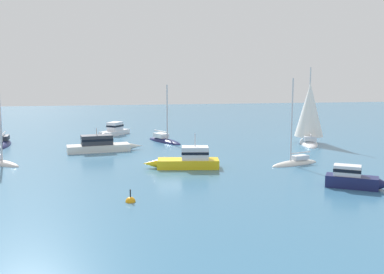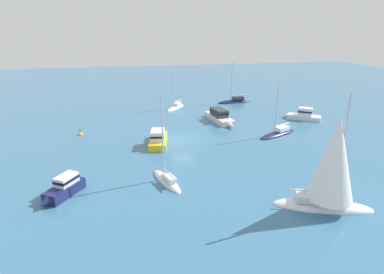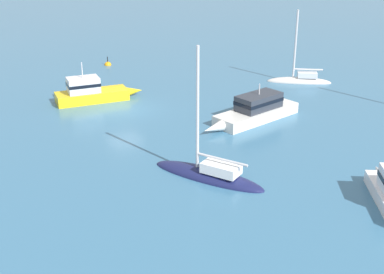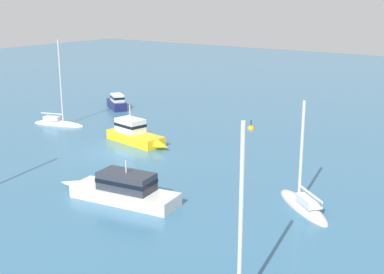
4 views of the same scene
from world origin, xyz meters
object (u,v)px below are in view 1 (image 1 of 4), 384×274
object	(u,v)px
yacht	(295,163)
sailboat	(164,140)
powerboat_1	(100,145)
yacht_1	(309,116)
sloop	(3,144)
launch	(188,160)
launch_1	(354,179)
channel_buoy	(130,202)
powerboat	(114,130)

from	to	relation	value
yacht	sailboat	distance (m)	18.77
powerboat_1	yacht_1	world-z (taller)	yacht_1
sloop	launch	distance (m)	24.92
launch	yacht	size ratio (longest dim) A/B	0.82
launch_1	sloop	bearing A→B (deg)	172.48
launch_1	sailboat	xyz separation A→B (m)	(-24.30, -10.96, -0.53)
yacht_1	channel_buoy	size ratio (longest dim) A/B	8.30
sailboat	channel_buoy	bearing A→B (deg)	-37.91
launch	sailboat	bearing A→B (deg)	-79.36
launch_1	yacht	world-z (taller)	yacht
sloop	launch_1	bearing A→B (deg)	44.80
powerboat	launch_1	distance (m)	35.61
sailboat	launch_1	bearing A→B (deg)	-2.09
yacht	sailboat	size ratio (longest dim) A/B	1.11
powerboat_1	channel_buoy	distance (m)	19.55
sailboat	channel_buoy	size ratio (longest dim) A/B	6.44
yacht	powerboat_1	xyz separation A→B (m)	(-10.16, -17.78, 0.58)
launch_1	sailboat	bearing A→B (deg)	146.62
powerboat_1	sailboat	distance (m)	9.41
launch	yacht	xyz separation A→B (m)	(0.28, 9.88, -0.59)
launch	channel_buoy	bearing A→B (deg)	69.58
powerboat_1	channel_buoy	bearing A→B (deg)	-91.26
sloop	yacht	size ratio (longest dim) A/B	0.96
powerboat_1	channel_buoy	world-z (taller)	powerboat_1
yacht	channel_buoy	world-z (taller)	yacht
launch	yacht_1	size ratio (longest dim) A/B	0.71
sloop	powerboat_1	world-z (taller)	sloop
powerboat_1	launch	bearing A→B (deg)	-59.84
powerboat	powerboat_1	distance (m)	12.69
powerboat	sloop	bearing A→B (deg)	-27.08
yacht	channel_buoy	bearing A→B (deg)	12.86
sloop	yacht_1	distance (m)	36.15
yacht_1	yacht	bearing A→B (deg)	169.54
sloop	sailboat	distance (m)	18.78
powerboat_1	sailboat	bearing A→B (deg)	27.97
powerboat_1	sloop	bearing A→B (deg)	142.96
sloop	yacht_1	bearing A→B (deg)	76.97
sloop	sailboat	bearing A→B (deg)	83.05
powerboat_1	yacht_1	xyz separation A→B (m)	(-1.28, 24.48, 2.53)
launch	channel_buoy	xyz separation A→B (m)	(9.51, -5.44, -0.73)
sloop	sailboat	xyz separation A→B (m)	(0.53, 18.77, -0.00)
launch_1	yacht	bearing A→B (deg)	127.24
yacht	channel_buoy	xyz separation A→B (m)	(9.22, -15.32, -0.14)
launch	launch_1	bearing A→B (deg)	149.58
launch_1	launch	bearing A→B (deg)	172.56
sloop	channel_buoy	distance (m)	28.92
launch_1	yacht_1	bearing A→B (deg)	105.74
yacht_1	channel_buoy	distance (m)	30.37
powerboat	channel_buoy	size ratio (longest dim) A/B	4.74
powerboat	sloop	xyz separation A→B (m)	(6.48, -12.77, -0.52)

